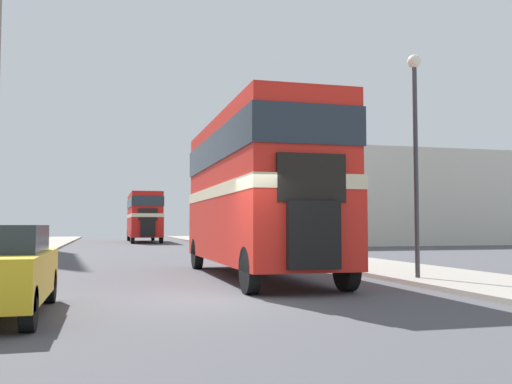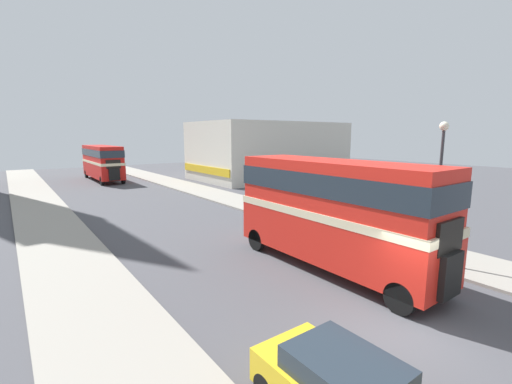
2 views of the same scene
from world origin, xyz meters
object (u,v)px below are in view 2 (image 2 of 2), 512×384
(double_decker_bus, at_px, (333,206))
(bus_distant, at_px, (102,160))
(street_lamp, at_px, (440,172))
(pedestrian_walking, at_px, (310,208))

(double_decker_bus, xyz_separation_m, bus_distant, (-0.96, 35.26, -0.14))
(street_lamp, bearing_deg, bus_distant, 97.10)
(bus_distant, bearing_deg, double_decker_bus, -88.44)
(street_lamp, bearing_deg, pedestrian_walking, 86.50)
(pedestrian_walking, height_order, street_lamp, street_lamp)
(double_decker_bus, relative_size, street_lamp, 1.60)
(double_decker_bus, xyz_separation_m, street_lamp, (3.72, -2.32, 1.33))
(bus_distant, height_order, street_lamp, street_lamp)
(pedestrian_walking, xyz_separation_m, street_lamp, (-0.47, -7.73, 2.90))
(bus_distant, bearing_deg, street_lamp, -82.90)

